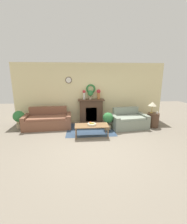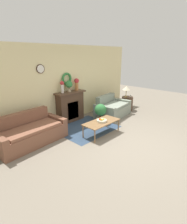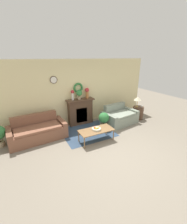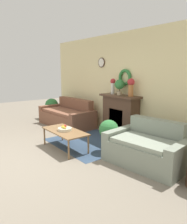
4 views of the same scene
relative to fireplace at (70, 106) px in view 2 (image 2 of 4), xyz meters
The scene contains 15 objects.
ground_plane 2.64m from the fireplace, 90.66° to the right, with size 16.00×16.00×0.00m, color gray.
floor_rug 1.05m from the fireplace, 96.03° to the right, with size 1.90×1.66×0.01m.
wall_back 0.82m from the fireplace, 98.49° to the left, with size 6.80×0.14×2.70m.
fireplace is the anchor object (origin of this frame).
couch_left 1.95m from the fireplace, 165.00° to the right, with size 1.98×1.04×0.84m.
loveseat_right 1.73m from the fireplace, 26.57° to the right, with size 1.57×1.11×0.81m.
coffee_table 1.62m from the fireplace, 93.33° to the right, with size 1.20×0.56×0.43m.
fruit_bowl 1.61m from the fireplace, 93.34° to the right, with size 0.31×0.31×0.12m.
side_table_by_loveseat 2.73m from the fireplace, 16.56° to the right, with size 0.49×0.49×0.60m.
table_lamp 2.67m from the fireplace, 15.92° to the right, with size 0.34×0.34×0.48m.
mug 2.85m from the fireplace, 17.58° to the right, with size 0.08×0.08×0.08m.
vase_on_mantel_left 0.85m from the fireplace, behind, with size 0.14×0.14×0.41m.
vase_on_mantel_right 0.87m from the fireplace, ahead, with size 0.18×0.18×0.44m.
potted_plant_on_mantel 0.80m from the fireplace, 153.27° to the right, with size 0.25×0.25×0.40m.
potted_plant_floor_by_loveseat 1.13m from the fireplace, 56.49° to the right, with size 0.42×0.42×0.70m.
Camera 2 is at (-3.83, -2.27, 2.40)m, focal length 28.00 mm.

